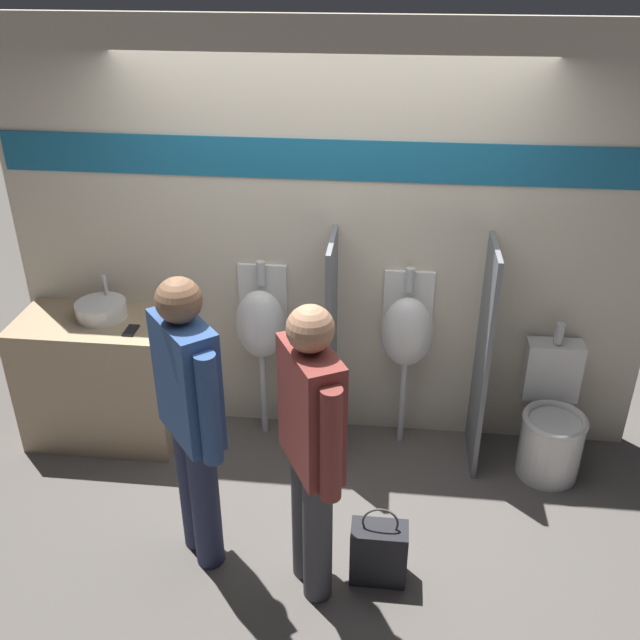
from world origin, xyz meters
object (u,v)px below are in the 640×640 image
(cell_phone, at_px, (131,330))
(toilet, at_px, (551,426))
(urinal_far, at_px, (407,332))
(sink_basin, at_px, (101,309))
(urinal_near_counter, at_px, (261,324))
(shopping_bag, at_px, (379,552))
(person_with_lanyard, at_px, (311,445))
(person_in_vest, at_px, (191,415))

(cell_phone, xyz_separation_m, toilet, (2.66, 0.08, -0.58))
(urinal_far, relative_size, toilet, 1.32)
(sink_basin, distance_m, urinal_near_counter, 1.03)
(shopping_bag, bearing_deg, urinal_far, 84.99)
(urinal_far, distance_m, person_with_lanyard, 1.38)
(cell_phone, height_order, urinal_far, urinal_far)
(urinal_far, bearing_deg, shopping_bag, -95.01)
(urinal_near_counter, distance_m, urinal_far, 0.94)
(urinal_near_counter, height_order, toilet, urinal_near_counter)
(cell_phone, height_order, person_with_lanyard, person_with_lanyard)
(urinal_near_counter, relative_size, shopping_bag, 2.58)
(shopping_bag, bearing_deg, urinal_near_counter, 124.13)
(person_with_lanyard, bearing_deg, shopping_bag, -107.17)
(cell_phone, xyz_separation_m, person_with_lanyard, (1.26, -1.03, 0.02))
(person_in_vest, distance_m, person_with_lanyard, 0.65)
(urinal_near_counter, xyz_separation_m, person_in_vest, (-0.14, -1.15, 0.09))
(urinal_near_counter, distance_m, toilet, 1.97)
(cell_phone, xyz_separation_m, urinal_near_counter, (0.77, 0.27, -0.05))
(urinal_near_counter, relative_size, urinal_far, 1.00)
(cell_phone, xyz_separation_m, shopping_bag, (1.61, -0.96, -0.72))
(urinal_far, bearing_deg, person_with_lanyard, -109.35)
(cell_phone, distance_m, person_in_vest, 1.08)
(urinal_near_counter, height_order, urinal_far, same)
(sink_basin, distance_m, cell_phone, 0.30)
(sink_basin, bearing_deg, urinal_far, 2.95)
(urinal_near_counter, relative_size, person_in_vest, 0.74)
(urinal_far, distance_m, person_in_vest, 1.58)
(cell_phone, distance_m, urinal_far, 1.74)
(cell_phone, relative_size, person_with_lanyard, 0.08)
(person_in_vest, relative_size, person_with_lanyard, 1.02)
(urinal_far, relative_size, shopping_bag, 2.58)
(urinal_far, xyz_separation_m, person_with_lanyard, (-0.46, -1.30, 0.08))
(toilet, relative_size, person_with_lanyard, 0.57)
(sink_basin, bearing_deg, toilet, -1.67)
(sink_basin, xyz_separation_m, person_with_lanyard, (1.51, -1.20, -0.03))
(person_with_lanyard, xyz_separation_m, shopping_bag, (0.35, 0.07, -0.74))
(person_in_vest, height_order, shopping_bag, person_in_vest)
(sink_basin, height_order, person_with_lanyard, person_with_lanyard)
(person_with_lanyard, relative_size, shopping_bag, 3.42)
(cell_phone, bearing_deg, urinal_near_counter, 19.15)
(toilet, relative_size, shopping_bag, 1.96)
(urinal_near_counter, xyz_separation_m, shopping_bag, (0.84, -1.23, -0.66))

